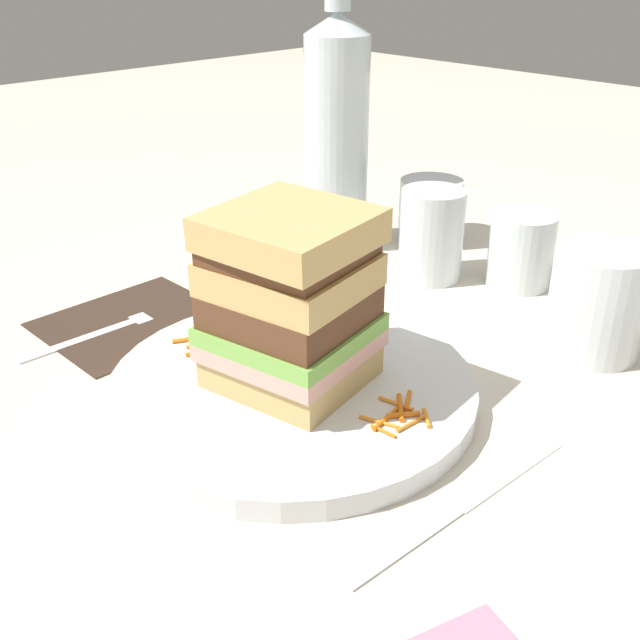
{
  "coord_description": "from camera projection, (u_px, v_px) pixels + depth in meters",
  "views": [
    {
      "loc": [
        0.39,
        -0.34,
        0.32
      ],
      "look_at": [
        0.02,
        0.02,
        0.06
      ],
      "focal_mm": 42.15,
      "sensor_mm": 36.0,
      "label": 1
    }
  ],
  "objects": [
    {
      "name": "carrot_shred_7",
      "position": [
        396.0,
        403.0,
        0.54
      ],
      "size": [
        0.03,
        0.01,
        0.0
      ],
      "primitive_type": "cylinder",
      "rotation": [
        0.0,
        1.57,
        3.34
      ],
      "color": "orange",
      "rests_on": "main_plate"
    },
    {
      "name": "napkin_dark",
      "position": [
        133.0,
        321.0,
        0.7
      ],
      "size": [
        0.14,
        0.16,
        0.0
      ],
      "primitive_type": "cube",
      "rotation": [
        0.0,
        0.0,
        0.01
      ],
      "color": "#38281E",
      "rests_on": "ground_plane"
    },
    {
      "name": "ground_plane",
      "position": [
        285.0,
        385.0,
        0.6
      ],
      "size": [
        3.0,
        3.0,
        0.0
      ],
      "primitive_type": "plane",
      "color": "beige"
    },
    {
      "name": "carrot_shred_10",
      "position": [
        383.0,
        431.0,
        0.51
      ],
      "size": [
        0.02,
        0.0,
        0.0
      ],
      "primitive_type": "cylinder",
      "rotation": [
        0.0,
        1.57,
        3.24
      ],
      "color": "orange",
      "rests_on": "main_plate"
    },
    {
      "name": "carrot_shred_12",
      "position": [
        389.0,
        417.0,
        0.53
      ],
      "size": [
        0.01,
        0.03,
        0.0
      ],
      "primitive_type": "cylinder",
      "rotation": [
        0.0,
        1.57,
        4.89
      ],
      "color": "orange",
      "rests_on": "main_plate"
    },
    {
      "name": "carrot_shred_0",
      "position": [
        200.0,
        339.0,
        0.63
      ],
      "size": [
        0.02,
        0.01,
        0.0
      ],
      "primitive_type": "cylinder",
      "rotation": [
        0.0,
        1.57,
        2.71
      ],
      "color": "orange",
      "rests_on": "main_plate"
    },
    {
      "name": "empty_tumbler_3",
      "position": [
        430.0,
        211.0,
        0.87
      ],
      "size": [
        0.07,
        0.07,
        0.07
      ],
      "primitive_type": "cylinder",
      "color": "silver",
      "rests_on": "ground_plane"
    },
    {
      "name": "carrot_shred_2",
      "position": [
        214.0,
        353.0,
        0.61
      ],
      "size": [
        0.02,
        0.03,
        0.0
      ],
      "primitive_type": "cylinder",
      "rotation": [
        0.0,
        1.57,
        5.44
      ],
      "color": "orange",
      "rests_on": "main_plate"
    },
    {
      "name": "carrot_shred_5",
      "position": [
        204.0,
        347.0,
        0.61
      ],
      "size": [
        0.0,
        0.02,
        0.0
      ],
      "primitive_type": "cylinder",
      "rotation": [
        0.0,
        1.57,
        1.5
      ],
      "color": "orange",
      "rests_on": "main_plate"
    },
    {
      "name": "carrot_shred_15",
      "position": [
        400.0,
        408.0,
        0.54
      ],
      "size": [
        0.03,
        0.03,
        0.0
      ],
      "primitive_type": "cylinder",
      "rotation": [
        0.0,
        1.57,
        5.49
      ],
      "color": "orange",
      "rests_on": "main_plate"
    },
    {
      "name": "carrot_shred_8",
      "position": [
        403.0,
        415.0,
        0.53
      ],
      "size": [
        0.02,
        0.02,
        0.0
      ],
      "primitive_type": "cylinder",
      "rotation": [
        0.0,
        1.57,
        0.94
      ],
      "color": "orange",
      "rests_on": "main_plate"
    },
    {
      "name": "carrot_shred_4",
      "position": [
        205.0,
        351.0,
        0.61
      ],
      "size": [
        0.01,
        0.03,
        0.0
      ],
      "primitive_type": "cylinder",
      "rotation": [
        0.0,
        1.57,
        1.24
      ],
      "color": "orange",
      "rests_on": "main_plate"
    },
    {
      "name": "water_bottle",
      "position": [
        336.0,
        133.0,
        0.82
      ],
      "size": [
        0.07,
        0.07,
        0.29
      ],
      "color": "silver",
      "rests_on": "ground_plane"
    },
    {
      "name": "carrot_shred_14",
      "position": [
        411.0,
        424.0,
        0.52
      ],
      "size": [
        0.0,
        0.03,
        0.0
      ],
      "primitive_type": "cylinder",
      "rotation": [
        0.0,
        1.57,
        4.65
      ],
      "color": "orange",
      "rests_on": "main_plate"
    },
    {
      "name": "carrot_shred_9",
      "position": [
        408.0,
        401.0,
        0.54
      ],
      "size": [
        0.02,
        0.02,
        0.0
      ],
      "primitive_type": "cylinder",
      "rotation": [
        0.0,
        1.57,
        2.16
      ],
      "color": "orange",
      "rests_on": "main_plate"
    },
    {
      "name": "empty_tumbler_1",
      "position": [
        431.0,
        235.0,
        0.77
      ],
      "size": [
        0.07,
        0.07,
        0.09
      ],
      "primitive_type": "cylinder",
      "color": "silver",
      "rests_on": "ground_plane"
    },
    {
      "name": "empty_tumbler_2",
      "position": [
        521.0,
        250.0,
        0.76
      ],
      "size": [
        0.07,
        0.07,
        0.07
      ],
      "primitive_type": "cylinder",
      "color": "silver",
      "rests_on": "ground_plane"
    },
    {
      "name": "carrot_shred_11",
      "position": [
        427.0,
        418.0,
        0.52
      ],
      "size": [
        0.02,
        0.02,
        0.0
      ],
      "primitive_type": "cylinder",
      "rotation": [
        0.0,
        1.57,
        2.43
      ],
      "color": "orange",
      "rests_on": "main_plate"
    },
    {
      "name": "carrot_shred_13",
      "position": [
        379.0,
        422.0,
        0.52
      ],
      "size": [
        0.03,
        0.01,
        0.0
      ],
      "primitive_type": "cylinder",
      "rotation": [
        0.0,
        1.57,
        3.49
      ],
      "color": "orange",
      "rests_on": "main_plate"
    },
    {
      "name": "fork",
      "position": [
        111.0,
        325.0,
        0.68
      ],
      "size": [
        0.02,
        0.17,
        0.0
      ],
      "color": "silver",
      "rests_on": "napkin_dark"
    },
    {
      "name": "carrot_shred_6",
      "position": [
        206.0,
        343.0,
        0.62
      ],
      "size": [
        0.01,
        0.03,
        0.0
      ],
      "primitive_type": "cylinder",
      "rotation": [
        0.0,
        1.57,
        4.39
      ],
      "color": "orange",
      "rests_on": "main_plate"
    },
    {
      "name": "sandwich",
      "position": [
        290.0,
        301.0,
        0.54
      ],
      "size": [
        0.13,
        0.12,
        0.14
      ],
      "color": "tan",
      "rests_on": "main_plate"
    },
    {
      "name": "knife",
      "position": [
        454.0,
        507.0,
        0.47
      ],
      "size": [
        0.03,
        0.2,
        0.0
      ],
      "color": "silver",
      "rests_on": "ground_plane"
    },
    {
      "name": "carrot_shred_3",
      "position": [
        203.0,
        335.0,
        0.63
      ],
      "size": [
        0.03,
        0.01,
        0.0
      ],
      "primitive_type": "cylinder",
      "rotation": [
        0.0,
        1.57,
        5.99
      ],
      "color": "orange",
      "rests_on": "main_plate"
    },
    {
      "name": "carrot_shred_1",
      "position": [
        188.0,
        339.0,
        0.63
      ],
      "size": [
        0.02,
        0.03,
        0.0
      ],
      "primitive_type": "cylinder",
      "rotation": [
        0.0,
        1.57,
        1.11
      ],
      "color": "orange",
      "rests_on": "main_plate"
    },
    {
      "name": "main_plate",
      "position": [
        292.0,
        388.0,
        0.58
      ],
      "size": [
        0.28,
        0.28,
        0.02
      ],
      "primitive_type": "cylinder",
      "color": "white",
      "rests_on": "ground_plane"
    },
    {
      "name": "juice_glass",
      "position": [
        596.0,
        307.0,
        0.63
      ],
      "size": [
        0.08,
        0.08,
        0.09
      ],
      "color": "white",
      "rests_on": "ground_plane"
    }
  ]
}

